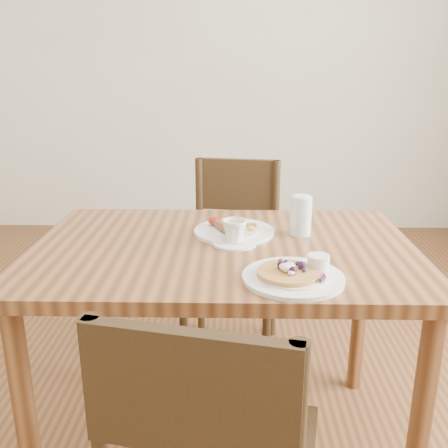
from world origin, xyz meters
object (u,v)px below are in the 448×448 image
(chair_far, at_px, (233,249))
(teacup_saucer, at_px, (235,234))
(breakfast_plate, at_px, (233,230))
(pancake_plate, at_px, (295,274))
(dining_table, at_px, (224,274))
(water_glass, at_px, (301,216))

(chair_far, relative_size, teacup_saucer, 6.29)
(chair_far, xyz_separation_m, breakfast_plate, (0.00, -0.54, 0.27))
(pancake_plate, xyz_separation_m, breakfast_plate, (-0.16, 0.38, -0.00))
(dining_table, distance_m, teacup_saucer, 0.14)
(teacup_saucer, relative_size, water_glass, 1.07)
(teacup_saucer, xyz_separation_m, water_glass, (0.22, 0.10, 0.03))
(dining_table, xyz_separation_m, breakfast_plate, (0.03, 0.12, 0.11))
(teacup_saucer, bearing_deg, breakfast_plate, 93.10)
(chair_far, distance_m, water_glass, 0.67)
(water_glass, bearing_deg, teacup_saucer, -155.08)
(dining_table, bearing_deg, pancake_plate, -53.29)
(chair_far, xyz_separation_m, water_glass, (0.23, -0.54, 0.32))
(pancake_plate, xyz_separation_m, water_glass, (0.06, 0.37, 0.05))
(pancake_plate, distance_m, breakfast_plate, 0.41)
(breakfast_plate, height_order, teacup_saucer, teacup_saucer)
(dining_table, distance_m, chair_far, 0.67)
(teacup_saucer, distance_m, water_glass, 0.24)
(dining_table, relative_size, breakfast_plate, 4.44)
(pancake_plate, bearing_deg, teacup_saucer, 120.70)
(breakfast_plate, distance_m, water_glass, 0.23)
(chair_far, relative_size, pancake_plate, 3.26)
(teacup_saucer, bearing_deg, water_glass, 24.92)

